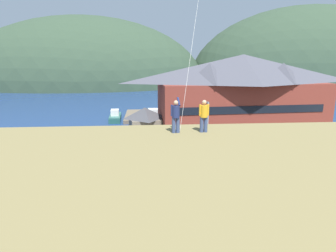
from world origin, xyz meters
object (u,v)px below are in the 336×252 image
(parked_car_mid_row_near, at_px, (211,160))
(parked_car_back_row_left, at_px, (116,185))
(parked_car_front_row_red, at_px, (213,179))
(moored_boat_wharfside, at_px, (115,117))
(storage_shed_near_lot, at_px, (4,160))
(moored_boat_outer_mooring, at_px, (153,116))
(person_companion, at_px, (204,115))
(storage_shed_waterside, at_px, (145,121))
(harbor_lodge, at_px, (242,91))
(person_kite_flyer, at_px, (176,115))
(wharf_dock, at_px, (134,116))
(parked_car_front_row_end, at_px, (265,177))
(parked_car_mid_row_far, at_px, (254,155))
(parking_light_pole, at_px, (208,125))

(parked_car_mid_row_near, distance_m, parked_car_back_row_left, 10.63)
(parked_car_mid_row_near, distance_m, parked_car_front_row_red, 4.77)
(moored_boat_wharfside, height_order, parked_car_mid_row_near, moored_boat_wharfside)
(storage_shed_near_lot, bearing_deg, moored_boat_outer_mooring, 63.10)
(moored_boat_outer_mooring, xyz_separation_m, person_companion, (1.91, -38.34, 7.69))
(storage_shed_waterside, relative_size, parked_car_mid_row_near, 1.32)
(harbor_lodge, xyz_separation_m, person_kite_flyer, (-13.21, -28.97, 2.11))
(harbor_lodge, relative_size, person_companion, 15.74)
(moored_boat_outer_mooring, relative_size, parked_car_back_row_left, 1.91)
(wharf_dock, height_order, person_kite_flyer, person_kite_flyer)
(moored_boat_outer_mooring, xyz_separation_m, parked_car_front_row_end, (9.22, -30.01, 0.34))
(moored_boat_wharfside, height_order, parked_car_front_row_red, moored_boat_wharfside)
(parked_car_mid_row_near, xyz_separation_m, parked_car_back_row_left, (-9.15, -5.42, 0.00))
(moored_boat_outer_mooring, bearing_deg, storage_shed_near_lot, -116.90)
(storage_shed_near_lot, bearing_deg, person_kite_flyer, -36.55)
(harbor_lodge, distance_m, moored_boat_wharfside, 23.34)
(storage_shed_near_lot, xyz_separation_m, storage_shed_waterside, (12.59, 16.71, -0.22))
(parked_car_mid_row_near, bearing_deg, wharf_dock, 108.41)
(storage_shed_near_lot, height_order, wharf_dock, storage_shed_near_lot)
(person_companion, bearing_deg, storage_shed_near_lot, 146.19)
(person_kite_flyer, bearing_deg, moored_boat_outer_mooring, 90.61)
(wharf_dock, xyz_separation_m, moored_boat_outer_mooring, (3.69, -2.00, 0.37))
(storage_shed_near_lot, bearing_deg, parked_car_front_row_end, -5.78)
(moored_boat_wharfside, relative_size, parked_car_mid_row_far, 1.52)
(storage_shed_near_lot, distance_m, parked_car_mid_row_near, 19.62)
(moored_boat_outer_mooring, xyz_separation_m, person_kite_flyer, (0.41, -38.36, 7.70))
(parked_car_mid_row_near, relative_size, parked_car_front_row_red, 1.02)
(parked_car_front_row_end, bearing_deg, storage_shed_near_lot, 174.22)
(person_companion, bearing_deg, storage_shed_waterside, 96.97)
(person_companion, bearing_deg, moored_boat_outer_mooring, 92.85)
(parking_light_pole, relative_size, person_companion, 3.64)
(storage_shed_near_lot, bearing_deg, parked_car_mid_row_far, 8.04)
(parked_car_mid_row_near, bearing_deg, parked_car_back_row_left, -149.34)
(harbor_lodge, relative_size, parking_light_pole, 4.33)
(storage_shed_waterside, xyz_separation_m, parked_car_front_row_end, (10.66, -19.06, -1.13))
(wharf_dock, bearing_deg, person_companion, -82.10)
(moored_boat_wharfside, distance_m, person_companion, 40.05)
(person_kite_flyer, bearing_deg, parked_car_front_row_red, 63.57)
(parked_car_mid_row_near, height_order, parking_light_pole, parking_light_pole)
(moored_boat_wharfside, bearing_deg, parked_car_back_row_left, -83.88)
(wharf_dock, relative_size, parked_car_front_row_red, 2.65)
(storage_shed_waterside, relative_size, moored_boat_wharfside, 0.89)
(moored_boat_outer_mooring, xyz_separation_m, parked_car_mid_row_near, (5.41, -25.33, 0.34))
(storage_shed_near_lot, relative_size, parked_car_back_row_left, 1.41)
(moored_boat_wharfside, bearing_deg, person_kite_flyer, -79.01)
(parked_car_mid_row_near, bearing_deg, storage_shed_waterside, 115.46)
(storage_shed_waterside, xyz_separation_m, person_kite_flyer, (1.84, -27.41, 6.23))
(storage_shed_waterside, xyz_separation_m, parking_light_pole, (7.32, -10.06, 1.59))
(parked_car_front_row_end, relative_size, parking_light_pole, 0.68)
(storage_shed_near_lot, relative_size, moored_boat_outer_mooring, 0.74)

